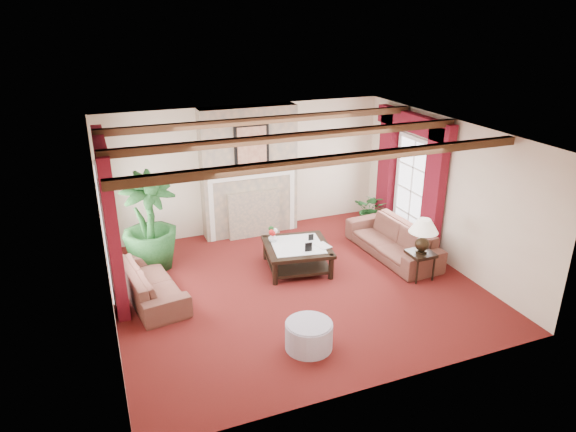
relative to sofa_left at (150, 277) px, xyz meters
name	(u,v)px	position (x,y,z in m)	size (l,w,h in m)	color
floor	(295,286)	(2.37, -0.54, -0.37)	(6.00, 6.00, 0.00)	#440C0D
ceiling	(296,133)	(2.37, -0.54, 2.33)	(6.00, 6.00, 0.00)	white
back_wall	(246,169)	(2.37, 2.21, 0.98)	(6.00, 0.02, 2.70)	beige
left_wall	(104,242)	(-0.63, -0.54, 0.98)	(0.02, 5.50, 2.70)	beige
right_wall	(446,192)	(5.37, -0.54, 0.98)	(0.02, 5.50, 2.70)	beige
ceiling_beams	(296,137)	(2.37, -0.54, 2.27)	(6.00, 3.00, 0.12)	#3A2412
fireplace	(247,106)	(2.37, 2.01, 2.33)	(2.00, 0.52, 2.70)	tan
french_door_left	(96,171)	(-0.60, 0.46, 1.76)	(0.10, 1.10, 2.16)	white
french_door_right	(417,139)	(5.34, 0.46, 1.76)	(0.10, 1.10, 2.16)	white
curtains_left	(99,144)	(-0.49, 0.46, 2.18)	(0.20, 2.40, 2.55)	#540B18
curtains_right	(414,118)	(5.23, 0.46, 2.18)	(0.20, 2.40, 2.55)	#540B18
sofa_left	(150,277)	(0.00, 0.00, 0.00)	(0.84, 1.98, 0.75)	#360E17
sofa_right	(393,235)	(4.59, -0.09, 0.05)	(0.75, 2.19, 0.84)	#360E17
potted_palm	(151,242)	(0.17, 1.11, 0.13)	(1.52, 2.02, 1.01)	black
small_plant	(371,214)	(4.92, 1.28, -0.06)	(1.07, 1.07, 0.62)	black
coffee_table	(297,257)	(2.64, 0.06, -0.14)	(1.16, 1.16, 0.47)	black
side_table	(420,265)	(4.54, -1.07, -0.12)	(0.43, 0.43, 0.51)	black
ottoman	(309,336)	(1.88, -2.23, -0.18)	(0.68, 0.68, 0.39)	#9990A3
table_lamp	(423,235)	(4.54, -1.07, 0.46)	(0.51, 0.51, 0.65)	black
flower_vase	(273,237)	(2.28, 0.37, 0.18)	(0.21, 0.21, 0.17)	silver
book	(318,240)	(2.95, -0.18, 0.25)	(0.22, 0.06, 0.29)	black
photo_frame_a	(308,247)	(2.73, -0.26, 0.19)	(0.13, 0.02, 0.17)	black
photo_frame_b	(311,237)	(2.96, 0.15, 0.16)	(0.10, 0.02, 0.13)	black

